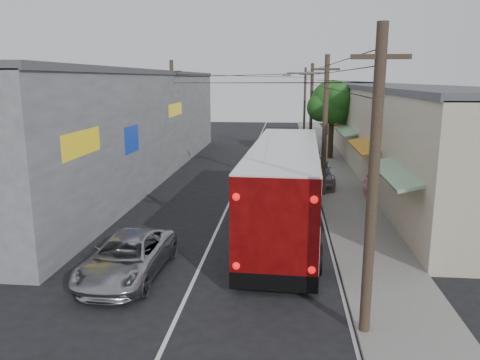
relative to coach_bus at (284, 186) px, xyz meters
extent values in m
plane|color=black|center=(-3.00, -6.69, -2.01)|extent=(120.00, 120.00, 0.00)
cube|color=slate|center=(3.50, 13.31, -1.95)|extent=(3.00, 80.00, 0.12)
cube|color=beige|center=(8.00, 15.31, 0.99)|extent=(6.00, 40.00, 6.00)
cube|color=#4C4C51|center=(8.00, 15.31, 4.09)|extent=(6.20, 40.00, 0.30)
cube|color=#197228|center=(4.70, -0.69, 0.89)|extent=(1.39, 6.00, 0.46)
cube|color=#BE5E16|center=(4.70, 7.31, 0.89)|extent=(1.39, 6.00, 0.46)
cube|color=#197228|center=(4.70, 15.31, 0.89)|extent=(1.39, 6.00, 0.46)
cube|color=#BE5E16|center=(4.70, 23.31, 0.89)|extent=(1.39, 6.00, 0.46)
cube|color=#197228|center=(4.70, 31.31, 0.89)|extent=(1.39, 6.00, 0.46)
cube|color=gray|center=(-11.50, 11.31, 1.49)|extent=(7.00, 36.00, 7.00)
cube|color=#4C4C51|center=(-11.50, 11.31, 5.09)|extent=(7.20, 36.00, 0.30)
cube|color=yellow|center=(-8.05, -2.69, 2.19)|extent=(0.12, 3.50, 1.00)
cube|color=#1433A5|center=(-8.05, 3.31, 1.59)|extent=(0.12, 2.20, 1.40)
cube|color=yellow|center=(-8.05, 13.31, 2.49)|extent=(0.12, 4.00, 0.90)
cylinder|color=#473828|center=(2.20, -8.69, 1.99)|extent=(0.28, 0.28, 8.00)
cube|color=#473828|center=(2.20, -8.69, 5.19)|extent=(1.40, 0.12, 0.12)
cylinder|color=#473828|center=(2.20, 6.31, 1.99)|extent=(0.28, 0.28, 8.00)
cube|color=#473828|center=(2.20, 6.31, 5.19)|extent=(1.40, 0.12, 0.12)
cylinder|color=#473828|center=(2.20, 21.31, 1.99)|extent=(0.28, 0.28, 8.00)
cube|color=#473828|center=(2.20, 21.31, 5.19)|extent=(1.40, 0.12, 0.12)
cylinder|color=#473828|center=(2.20, 36.31, 1.99)|extent=(0.28, 0.28, 8.00)
cube|color=#473828|center=(2.20, 36.31, 5.19)|extent=(1.40, 0.12, 0.12)
cylinder|color=#473828|center=(-8.20, 13.31, 1.99)|extent=(0.28, 0.28, 8.00)
cube|color=#473828|center=(-8.20, 13.31, 5.19)|extent=(1.40, 0.12, 0.12)
cylinder|color=#59595E|center=(1.10, 6.31, 4.99)|extent=(2.20, 0.10, 0.10)
cube|color=#59595E|center=(0.00, 6.31, 4.89)|extent=(0.50, 0.18, 0.12)
cylinder|color=#3F2B19|center=(3.80, 19.31, -0.01)|extent=(0.44, 0.44, 4.00)
sphere|color=#134814|center=(3.80, 19.31, 2.79)|extent=(3.60, 3.60, 3.60)
sphere|color=#134814|center=(4.80, 19.91, 2.19)|extent=(2.60, 2.60, 2.60)
sphere|color=#134814|center=(2.90, 18.91, 2.39)|extent=(2.40, 2.40, 2.40)
sphere|color=#134814|center=(4.20, 18.31, 3.19)|extent=(2.20, 2.20, 2.20)
sphere|color=#134814|center=(3.50, 20.21, 2.99)|extent=(2.00, 2.00, 2.00)
cube|color=white|center=(0.00, -0.11, -0.73)|extent=(3.33, 13.40, 2.10)
cube|color=black|center=(0.02, 0.44, 0.82)|extent=(3.25, 11.18, 1.11)
cube|color=white|center=(0.00, -0.11, 1.59)|extent=(3.33, 13.40, 0.55)
cube|color=maroon|center=(-0.29, -6.77, 0.21)|extent=(2.75, 0.20, 3.21)
cube|color=black|center=(-0.29, -6.77, -1.51)|extent=(2.77, 0.23, 0.55)
sphere|color=red|center=(-1.45, -6.76, -1.01)|extent=(0.24, 0.24, 0.24)
sphere|color=red|center=(0.88, -6.86, -1.01)|extent=(0.24, 0.24, 0.24)
sphere|color=red|center=(-1.45, -6.76, 1.21)|extent=(0.24, 0.24, 0.24)
sphere|color=red|center=(0.88, -6.86, 1.21)|extent=(0.24, 0.24, 0.24)
cylinder|color=black|center=(-1.58, -4.70, -1.45)|extent=(0.38, 1.12, 1.11)
cylinder|color=black|center=(1.18, -4.82, -1.45)|extent=(0.38, 1.12, 1.11)
cylinder|color=black|center=(-1.25, 3.27, -1.45)|extent=(0.38, 1.12, 1.11)
cylinder|color=black|center=(1.52, 3.15, -1.45)|extent=(0.38, 1.12, 1.11)
cylinder|color=black|center=(-1.18, 4.93, -1.45)|extent=(0.38, 1.12, 1.11)
cylinder|color=black|center=(1.59, 4.81, -1.45)|extent=(0.38, 1.12, 1.11)
imported|color=#AAA9AF|center=(-5.31, -5.69, -1.30)|extent=(2.52, 5.17, 1.41)
imported|color=#9C9CA4|center=(1.60, 9.47, -1.11)|extent=(3.06, 6.36, 1.79)
imported|color=#222227|center=(1.15, 17.44, -1.23)|extent=(2.36, 4.77, 1.56)
imported|color=black|center=(1.60, 23.59, -1.19)|extent=(1.77, 4.98, 1.64)
imported|color=pink|center=(4.60, 5.50, -1.14)|extent=(0.64, 0.54, 1.50)
imported|color=#99BCDF|center=(2.40, 7.85, -1.00)|extent=(0.87, 0.68, 1.77)
camera|label=1|loc=(-0.01, -20.33, 4.68)|focal=35.00mm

